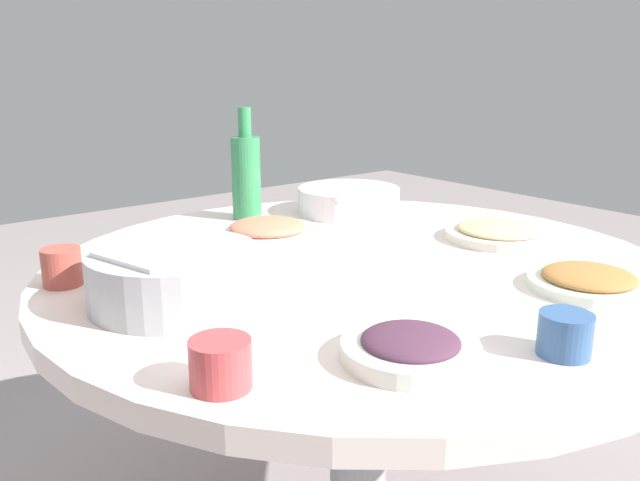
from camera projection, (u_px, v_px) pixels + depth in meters
name	position (u px, v px, depth m)	size (l,w,h in m)	color
round_dining_table	(361.00, 310.00, 1.35)	(1.27, 1.27, 0.73)	#99999E
rice_bowl	(174.00, 275.00, 1.10)	(0.29, 0.29, 0.10)	#B2B5BA
soup_bowl	(349.00, 201.00, 1.75)	(0.27, 0.27, 0.07)	white
dish_tofu_braise	(589.00, 280.00, 1.17)	(0.21, 0.21, 0.04)	white
dish_eggplant	(410.00, 347.00, 0.89)	(0.19, 0.19, 0.04)	silver
dish_noodles	(500.00, 232.00, 1.50)	(0.25, 0.25, 0.04)	silver
dish_shrimp	(268.00, 231.00, 1.51)	(0.25, 0.25, 0.04)	white
green_bottle	(246.00, 175.00, 1.67)	(0.07, 0.07, 0.28)	#358C54
tea_cup_near	(565.00, 334.00, 0.91)	(0.07, 0.07, 0.06)	#365D93
tea_cup_far	(62.00, 267.00, 1.19)	(0.07, 0.07, 0.07)	#BD4F42
tea_cup_side	(221.00, 364.00, 0.82)	(0.08, 0.08, 0.06)	#C74548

